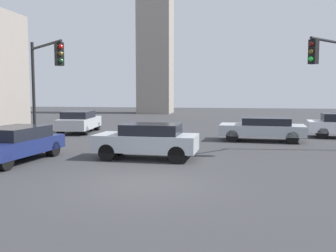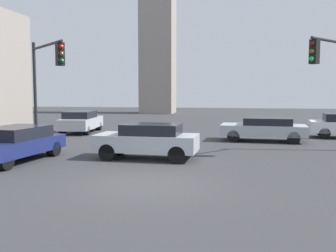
# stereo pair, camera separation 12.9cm
# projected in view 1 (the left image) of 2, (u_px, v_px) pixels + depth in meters

# --- Properties ---
(ground_plane) EXTENTS (103.58, 103.58, 0.00)m
(ground_plane) POSITION_uv_depth(u_px,v_px,m) (144.00, 184.00, 11.53)
(ground_plane) COLOR #38383A
(traffic_light_1) EXTENTS (3.04, 3.01, 5.29)m
(traffic_light_1) POSITION_uv_depth(u_px,v_px,m) (45.00, 71.00, 18.15)
(traffic_light_1) COLOR black
(traffic_light_1) RESTS_ON ground_plane
(traffic_light_2) EXTENTS (2.19, 2.60, 5.28)m
(traffic_light_2) POSITION_uv_depth(u_px,v_px,m) (330.00, 70.00, 16.73)
(traffic_light_2) COLOR black
(traffic_light_2) RESTS_ON ground_plane
(car_0) EXTENTS (4.77, 2.42, 1.32)m
(car_0) POSITION_uv_depth(u_px,v_px,m) (263.00, 128.00, 21.32)
(car_0) COLOR #ADB2B7
(car_0) RESTS_ON ground_plane
(car_1) EXTENTS (2.30, 4.57, 1.45)m
(car_1) POSITION_uv_depth(u_px,v_px,m) (79.00, 121.00, 25.57)
(car_1) COLOR #ADB2B7
(car_1) RESTS_ON ground_plane
(car_4) EXTENTS (2.51, 4.74, 1.37)m
(car_4) POSITION_uv_depth(u_px,v_px,m) (13.00, 143.00, 15.16)
(car_4) COLOR navy
(car_4) RESTS_ON ground_plane
(car_5) EXTENTS (4.24, 1.98, 1.46)m
(car_5) POSITION_uv_depth(u_px,v_px,m) (147.00, 140.00, 15.71)
(car_5) COLOR #ADB2B7
(car_5) RESTS_ON ground_plane
(skyline_tower) EXTENTS (4.03, 4.03, 27.83)m
(skyline_tower) POSITION_uv_depth(u_px,v_px,m) (155.00, 0.00, 46.75)
(skyline_tower) COLOR gray
(skyline_tower) RESTS_ON ground_plane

